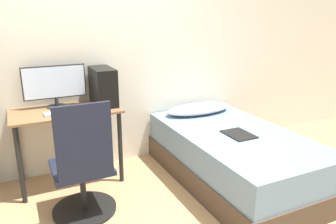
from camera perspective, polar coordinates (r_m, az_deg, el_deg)
name	(u,v)px	position (r m, az deg, el deg)	size (l,w,h in m)	color
wall_back	(88,56)	(3.61, -13.77, 9.47)	(8.00, 0.05, 2.50)	silver
desk	(67,123)	(3.40, -17.20, -1.84)	(1.04, 0.55, 0.77)	brown
office_chair	(83,175)	(2.88, -14.52, -10.54)	(0.56, 0.56, 1.04)	black
bed	(233,156)	(3.48, 11.28, -7.58)	(1.08, 1.95, 0.53)	#4C3D2D
pillow	(198,109)	(3.92, 5.33, 0.57)	(0.82, 0.36, 0.11)	#B2B7C6
magazine	(239,134)	(3.31, 12.23, -3.82)	(0.24, 0.32, 0.01)	black
monitor	(55,84)	(3.45, -19.11, 4.57)	(0.61, 0.20, 0.42)	black
keyboard	(65,112)	(3.25, -17.55, -0.06)	(0.37, 0.11, 0.02)	silver
pc_tower	(103,86)	(3.43, -11.25, 4.41)	(0.20, 0.41, 0.38)	black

